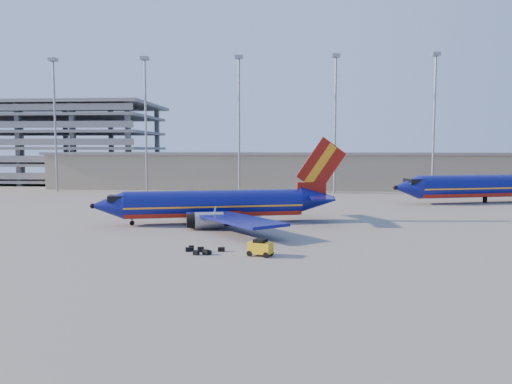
# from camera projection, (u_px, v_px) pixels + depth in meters

# --- Properties ---
(ground) EXTENTS (220.00, 220.00, 0.00)m
(ground) POSITION_uv_depth(u_px,v_px,m) (239.00, 226.00, 59.81)
(ground) COLOR slate
(ground) RESTS_ON ground
(terminal_building) EXTENTS (122.00, 16.00, 8.50)m
(terminal_building) POSITION_uv_depth(u_px,v_px,m) (309.00, 170.00, 116.30)
(terminal_building) COLOR gray
(terminal_building) RESTS_ON ground
(parking_garage) EXTENTS (62.00, 32.00, 21.40)m
(parking_garage) POSITION_uv_depth(u_px,v_px,m) (44.00, 140.00, 137.06)
(parking_garage) COLOR slate
(parking_garage) RESTS_ON ground
(light_mast_row) EXTENTS (101.60, 1.60, 28.65)m
(light_mast_row) POSITION_uv_depth(u_px,v_px,m) (287.00, 109.00, 103.62)
(light_mast_row) COLOR gray
(light_mast_row) RESTS_ON ground
(aircraft_main) EXTENTS (31.30, 29.71, 10.81)m
(aircraft_main) POSITION_uv_depth(u_px,v_px,m) (220.00, 205.00, 62.21)
(aircraft_main) COLOR navy
(aircraft_main) RESTS_ON ground
(aircraft_second) EXTENTS (36.32, 18.39, 12.64)m
(aircraft_second) POSITION_uv_depth(u_px,v_px,m) (490.00, 186.00, 86.30)
(aircraft_second) COLOR navy
(aircraft_second) RESTS_ON ground
(baggage_tug) EXTENTS (2.36, 1.88, 1.48)m
(baggage_tug) POSITION_uv_depth(u_px,v_px,m) (260.00, 247.00, 43.07)
(baggage_tug) COLOR gold
(baggage_tug) RESTS_ON ground
(luggage_pile) EXTENTS (3.61, 2.25, 0.47)m
(luggage_pile) POSITION_uv_depth(u_px,v_px,m) (202.00, 250.00, 44.45)
(luggage_pile) COLOR black
(luggage_pile) RESTS_ON ground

